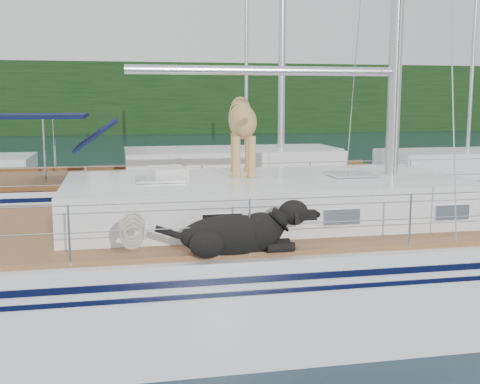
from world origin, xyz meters
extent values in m
plane|color=black|center=(0.00, 0.00, 0.00)|extent=(120.00, 120.00, 0.00)
cube|color=black|center=(0.00, 45.00, 3.00)|extent=(90.00, 3.00, 6.00)
cube|color=#595147|center=(0.00, 46.20, 0.60)|extent=(92.00, 1.00, 1.20)
cube|color=white|center=(0.00, 0.00, 0.50)|extent=(12.00, 3.80, 1.40)
cube|color=olive|center=(0.00, 0.00, 1.23)|extent=(11.52, 3.50, 0.06)
cube|color=white|center=(0.80, 0.00, 1.54)|extent=(5.20, 2.50, 0.55)
cylinder|color=silver|center=(0.80, 0.00, 3.21)|extent=(3.60, 0.12, 0.12)
cylinder|color=silver|center=(0.00, -1.75, 1.82)|extent=(10.56, 0.01, 0.01)
cylinder|color=silver|center=(0.00, 1.75, 1.82)|extent=(10.56, 0.01, 0.01)
cube|color=#1C3BAF|center=(-1.42, 1.54, 1.28)|extent=(0.77, 0.67, 0.05)
cube|color=silver|center=(-0.45, 0.48, 1.87)|extent=(0.56, 0.50, 0.12)
torus|color=#BCB195|center=(-1.00, -1.85, 1.62)|extent=(0.36, 0.23, 0.35)
cube|color=white|center=(0.25, 5.91, 0.45)|extent=(11.00, 3.50, 1.30)
cube|color=olive|center=(0.25, 5.91, 1.10)|extent=(10.56, 3.29, 0.06)
cube|color=white|center=(1.45, 5.91, 1.45)|extent=(4.80, 2.30, 0.55)
cube|color=#0D1337|center=(-2.95, 5.91, 2.50)|extent=(2.40, 2.30, 0.08)
cube|color=white|center=(4.00, 16.00, 0.40)|extent=(7.20, 3.00, 1.10)
cylinder|color=silver|center=(4.00, 16.00, 6.00)|extent=(0.14, 0.14, 11.00)
cube|color=white|center=(12.00, 13.00, 0.40)|extent=(6.40, 3.00, 1.10)
cylinder|color=silver|center=(12.00, 13.00, 6.00)|extent=(0.14, 0.14, 11.00)
camera|label=1|loc=(-1.12, -7.69, 2.83)|focal=45.00mm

